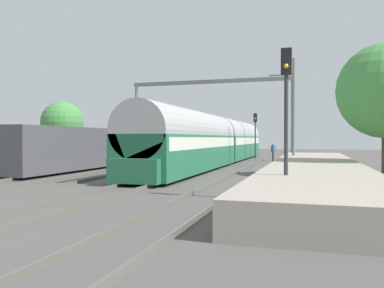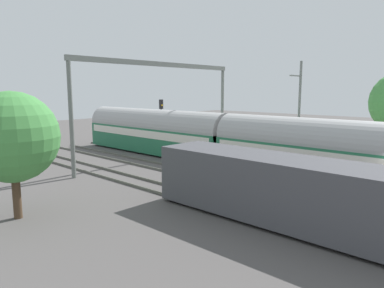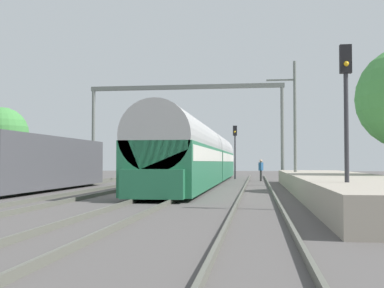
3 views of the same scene
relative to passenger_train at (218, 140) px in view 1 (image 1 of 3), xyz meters
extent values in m
plane|color=#524E4D|center=(-1.94, -12.29, -1.97)|extent=(120.00, 120.00, 0.00)
cube|color=#5B5C51|center=(-8.48, -12.29, -1.89)|extent=(0.08, 60.00, 0.16)
cube|color=#5B5C51|center=(-7.05, -12.29, -1.89)|extent=(0.08, 60.00, 0.16)
cube|color=#5B5C51|center=(-4.60, -12.29, -1.89)|extent=(0.08, 60.00, 0.16)
cube|color=#5B5C51|center=(-3.16, -12.29, -1.89)|extent=(0.08, 60.00, 0.16)
cube|color=#5B5C51|center=(-0.72, -12.29, -1.89)|extent=(0.08, 60.00, 0.16)
cube|color=#5B5C51|center=(0.72, -12.29, -1.89)|extent=(0.08, 60.00, 0.16)
cube|color=#5B5C51|center=(3.16, -12.29, -1.89)|extent=(0.08, 60.00, 0.16)
cube|color=#5B5C51|center=(4.60, -12.29, -1.89)|extent=(0.08, 60.00, 0.16)
cube|color=#A39989|center=(7.70, -10.29, -1.52)|extent=(4.40, 28.00, 0.90)
cube|color=#236B47|center=(0.00, -8.13, -0.71)|extent=(2.90, 16.00, 2.20)
cube|color=silver|center=(0.00, -8.13, -0.08)|extent=(2.93, 15.36, 0.64)
cylinder|color=#A4A4A4|center=(0.00, -8.13, 0.59)|extent=(2.84, 16.00, 2.84)
cube|color=#236B47|center=(0.00, 8.22, -0.71)|extent=(2.90, 16.00, 2.20)
cube|color=silver|center=(0.00, 8.22, -0.08)|extent=(2.93, 15.36, 0.64)
cylinder|color=#A4A4A4|center=(0.00, 8.22, 0.59)|extent=(2.84, 16.00, 2.84)
cube|color=#236B47|center=(0.00, -16.38, -1.26)|extent=(2.40, 0.50, 1.10)
cube|color=#47474C|center=(-7.76, -9.28, -0.46)|extent=(2.80, 13.00, 2.70)
cube|color=black|center=(-7.76, -9.28, -1.76)|extent=(2.52, 11.96, 0.10)
cylinder|color=#363636|center=(4.17, 4.84, -1.55)|extent=(0.24, 0.24, 0.85)
cube|color=#285684|center=(4.17, 4.84, -0.80)|extent=(0.39, 0.46, 0.64)
sphere|color=tan|center=(4.17, 4.84, -0.36)|extent=(0.24, 0.24, 0.24)
cylinder|color=#2D2D33|center=(6.63, -18.38, 0.18)|extent=(0.14, 0.14, 4.31)
cube|color=black|center=(6.63, -18.38, 2.79)|extent=(0.36, 0.20, 0.90)
sphere|color=yellow|center=(6.63, -18.50, 2.62)|extent=(0.16, 0.16, 0.16)
cylinder|color=#2D2D33|center=(1.92, 9.37, -0.03)|extent=(0.14, 0.14, 3.88)
cube|color=black|center=(1.92, 9.37, 2.36)|extent=(0.36, 0.20, 0.90)
sphere|color=yellow|center=(1.92, 9.25, 2.26)|extent=(0.16, 0.16, 0.16)
cylinder|color=slate|center=(-9.76, 5.06, 1.78)|extent=(0.28, 0.28, 7.50)
cylinder|color=slate|center=(5.88, 5.06, 1.78)|extent=(0.28, 0.28, 7.50)
cube|color=slate|center=(-1.94, 5.06, 5.71)|extent=(16.05, 0.24, 0.36)
cylinder|color=slate|center=(6.28, -2.60, 2.03)|extent=(0.20, 0.20, 8.00)
cube|color=slate|center=(5.38, -2.60, 4.83)|extent=(1.80, 0.10, 0.10)
cylinder|color=#4C3826|center=(-15.24, 0.12, -0.88)|extent=(0.36, 0.36, 2.18)
sphere|color=#448E42|center=(-15.24, 0.12, 1.70)|extent=(3.98, 3.98, 3.98)
camera|label=1|loc=(7.39, -32.05, 0.18)|focal=36.60mm
camera|label=2|loc=(-21.16, -15.98, 3.72)|focal=33.26mm
camera|label=3|loc=(3.85, -33.90, -0.43)|focal=45.12mm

